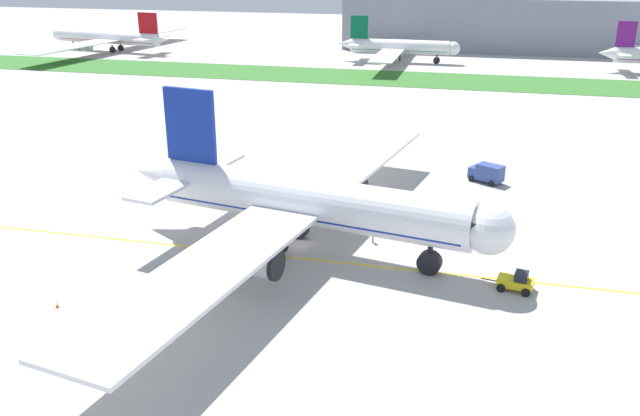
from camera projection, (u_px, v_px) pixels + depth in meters
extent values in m
plane|color=#ADAAA5|center=(298.00, 244.00, 82.25)|extent=(600.00, 600.00, 0.00)
cube|color=yellow|center=(289.00, 257.00, 78.80)|extent=(280.00, 0.36, 0.01)
cube|color=#38722D|center=(407.00, 79.00, 185.72)|extent=(320.00, 24.00, 0.10)
cylinder|color=white|center=(310.00, 201.00, 78.14)|extent=(38.69, 12.65, 5.66)
cube|color=navy|center=(310.00, 209.00, 78.50)|extent=(37.10, 11.92, 0.68)
sphere|color=white|center=(490.00, 230.00, 70.23)|extent=(5.38, 5.38, 5.38)
cone|color=white|center=(157.00, 174.00, 86.28)|extent=(7.01, 5.88, 4.81)
cube|color=navy|center=(190.00, 125.00, 81.62)|extent=(6.88, 1.83, 9.06)
cube|color=white|center=(213.00, 163.00, 89.09)|extent=(5.82, 9.68, 0.40)
cube|color=white|center=(161.00, 189.00, 79.45)|extent=(5.82, 9.68, 0.40)
cube|color=white|center=(357.00, 159.00, 96.19)|extent=(14.66, 35.44, 0.45)
cube|color=white|center=(200.00, 275.00, 62.06)|extent=(14.66, 35.44, 0.45)
cylinder|color=#B7BABF|center=(344.00, 188.00, 89.78)|extent=(5.86, 4.06, 3.11)
cylinder|color=black|center=(363.00, 190.00, 88.75)|extent=(1.06, 3.30, 3.27)
cylinder|color=#B7BABF|center=(253.00, 261.00, 68.84)|extent=(5.86, 4.06, 3.11)
cylinder|color=black|center=(276.00, 265.00, 67.81)|extent=(1.06, 3.30, 3.27)
cylinder|color=black|center=(430.00, 253.00, 74.00)|extent=(0.59, 0.59, 2.19)
cylinder|color=black|center=(429.00, 262.00, 74.40)|extent=(2.87, 1.69, 2.69)
cylinder|color=black|center=(298.00, 220.00, 83.26)|extent=(0.59, 0.59, 2.19)
cylinder|color=black|center=(298.00, 228.00, 83.66)|extent=(2.87, 1.69, 2.69)
cylinder|color=black|center=(276.00, 237.00, 78.20)|extent=(0.59, 0.59, 2.19)
cylinder|color=black|center=(276.00, 246.00, 78.60)|extent=(2.87, 1.69, 2.69)
cube|color=black|center=(482.00, 222.00, 70.30)|extent=(2.73, 4.54, 1.02)
sphere|color=black|center=(216.00, 174.00, 85.88)|extent=(0.40, 0.40, 0.40)
sphere|color=black|center=(245.00, 178.00, 84.29)|extent=(0.40, 0.40, 0.40)
sphere|color=black|center=(274.00, 183.00, 82.70)|extent=(0.40, 0.40, 0.40)
sphere|color=black|center=(304.00, 187.00, 81.11)|extent=(0.40, 0.40, 0.40)
sphere|color=black|center=(336.00, 192.00, 79.52)|extent=(0.40, 0.40, 0.40)
sphere|color=black|center=(369.00, 197.00, 77.93)|extent=(0.40, 0.40, 0.40)
sphere|color=black|center=(403.00, 202.00, 76.34)|extent=(0.40, 0.40, 0.40)
sphere|color=black|center=(439.00, 208.00, 74.76)|extent=(0.40, 0.40, 0.40)
cube|color=yellow|center=(515.00, 282.00, 71.00)|extent=(3.97, 2.68, 0.82)
cube|color=black|center=(521.00, 276.00, 70.48)|extent=(1.58, 1.77, 0.90)
cylinder|color=black|center=(489.00, 280.00, 72.13)|extent=(1.79, 0.45, 0.12)
cylinder|color=black|center=(501.00, 288.00, 70.77)|extent=(0.95, 0.51, 0.90)
cylinder|color=black|center=(504.00, 280.00, 72.50)|extent=(0.95, 0.51, 0.90)
cylinder|color=black|center=(526.00, 292.00, 69.79)|extent=(0.95, 0.51, 0.90)
cylinder|color=black|center=(529.00, 284.00, 71.53)|extent=(0.95, 0.51, 0.90)
cylinder|color=black|center=(373.00, 239.00, 82.73)|extent=(0.13, 0.13, 0.87)
cylinder|color=#BFE519|center=(373.00, 233.00, 82.61)|extent=(0.10, 0.10, 0.55)
cylinder|color=black|center=(373.00, 239.00, 82.54)|extent=(0.13, 0.13, 0.87)
cylinder|color=#BFE519|center=(373.00, 235.00, 82.15)|extent=(0.10, 0.10, 0.55)
cube|color=#BFE519|center=(373.00, 234.00, 82.37)|extent=(0.29, 0.47, 0.62)
sphere|color=#8C6647|center=(373.00, 230.00, 82.21)|extent=(0.24, 0.24, 0.24)
cylinder|color=black|center=(274.00, 230.00, 85.32)|extent=(0.12, 0.12, 0.85)
cylinder|color=#BFE519|center=(275.00, 225.00, 85.12)|extent=(0.10, 0.10, 0.54)
cylinder|color=black|center=(272.00, 230.00, 85.26)|extent=(0.12, 0.12, 0.85)
cylinder|color=#BFE519|center=(271.00, 225.00, 84.96)|extent=(0.10, 0.10, 0.54)
cube|color=#BFE519|center=(273.00, 225.00, 85.03)|extent=(0.51, 0.45, 0.60)
sphere|color=brown|center=(273.00, 222.00, 84.87)|extent=(0.23, 0.23, 0.23)
cube|color=#F2590C|center=(57.00, 307.00, 67.81)|extent=(0.36, 0.36, 0.03)
cone|color=#F2590C|center=(57.00, 305.00, 67.70)|extent=(0.28, 0.28, 0.55)
cylinder|color=white|center=(57.00, 304.00, 67.69)|extent=(0.17, 0.17, 0.06)
cube|color=#33478C|center=(490.00, 173.00, 103.07)|extent=(4.51, 3.85, 2.45)
cube|color=#33478C|center=(475.00, 172.00, 104.75)|extent=(2.37, 2.65, 1.67)
cube|color=#263347|center=(472.00, 169.00, 105.06)|extent=(0.97, 1.74, 0.73)
cylinder|color=black|center=(471.00, 179.00, 104.25)|extent=(0.94, 0.69, 0.90)
cylinder|color=black|center=(479.00, 175.00, 105.85)|extent=(0.94, 0.69, 0.90)
cylinder|color=black|center=(491.00, 183.00, 102.11)|extent=(0.94, 0.69, 0.90)
cylinder|color=black|center=(499.00, 180.00, 103.72)|extent=(0.94, 0.69, 0.90)
cylinder|color=white|center=(108.00, 37.00, 234.11)|extent=(41.60, 10.73, 4.25)
cube|color=#B20C14|center=(108.00, 40.00, 234.38)|extent=(39.91, 10.14, 0.51)
sphere|color=white|center=(59.00, 34.00, 241.95)|extent=(4.04, 4.04, 4.04)
cone|color=white|center=(162.00, 40.00, 225.89)|extent=(5.19, 4.31, 3.62)
cube|color=#B20C14|center=(148.00, 23.00, 225.87)|extent=(7.43, 1.60, 6.81)
cube|color=white|center=(143.00, 39.00, 223.68)|extent=(5.58, 7.44, 0.30)
cube|color=white|center=(159.00, 37.00, 231.01)|extent=(5.58, 7.44, 0.30)
cube|color=white|center=(71.00, 47.00, 215.67)|extent=(14.88, 38.27, 0.34)
cube|color=white|center=(149.00, 33.00, 251.45)|extent=(14.88, 38.27, 0.34)
cylinder|color=#B7BABF|center=(86.00, 47.00, 223.81)|extent=(4.36, 2.95, 2.34)
cylinder|color=black|center=(81.00, 47.00, 224.53)|extent=(0.73, 2.48, 2.46)
cylinder|color=#B7BABF|center=(132.00, 39.00, 245.13)|extent=(4.36, 2.95, 2.34)
cylinder|color=black|center=(128.00, 38.00, 245.85)|extent=(0.73, 2.48, 2.46)
cylinder|color=black|center=(73.00, 44.00, 240.82)|extent=(0.44, 0.44, 1.65)
cylinder|color=black|center=(73.00, 46.00, 241.11)|extent=(2.14, 1.22, 2.02)
cylinder|color=black|center=(112.00, 47.00, 232.06)|extent=(0.44, 0.44, 1.65)
cylinder|color=black|center=(113.00, 50.00, 232.36)|extent=(2.14, 1.22, 2.02)
cylinder|color=black|center=(121.00, 46.00, 235.91)|extent=(0.44, 0.44, 1.65)
cylinder|color=black|center=(121.00, 48.00, 236.21)|extent=(2.14, 1.22, 2.02)
cylinder|color=white|center=(400.00, 47.00, 211.24)|extent=(30.99, 4.54, 4.36)
cube|color=#055938|center=(399.00, 49.00, 211.51)|extent=(29.75, 4.18, 0.52)
sphere|color=white|center=(453.00, 48.00, 207.52)|extent=(4.15, 4.15, 4.15)
cone|color=white|center=(345.00, 44.00, 215.01)|extent=(4.82, 3.74, 3.71)
cube|color=#055938|center=(359.00, 27.00, 212.09)|extent=(5.58, 0.47, 6.98)
cube|color=white|center=(360.00, 41.00, 217.99)|extent=(3.45, 7.00, 0.31)
cube|color=white|center=(354.00, 45.00, 210.09)|extent=(3.45, 7.00, 0.31)
cube|color=white|center=(401.00, 42.00, 226.37)|extent=(6.97, 27.91, 0.35)
cube|color=white|center=(387.00, 56.00, 197.19)|extent=(6.97, 27.91, 0.35)
cylinder|color=#B7BABF|center=(401.00, 48.00, 220.96)|extent=(4.16, 2.42, 2.40)
cylinder|color=black|center=(408.00, 49.00, 220.50)|extent=(0.37, 2.52, 2.52)
cylinder|color=#B7BABF|center=(393.00, 57.00, 203.14)|extent=(4.16, 2.42, 2.40)
cylinder|color=black|center=(400.00, 57.00, 202.67)|extent=(0.37, 2.52, 2.52)
cylinder|color=black|center=(437.00, 58.00, 209.71)|extent=(0.46, 0.46, 1.69)
cylinder|color=black|center=(437.00, 60.00, 210.01)|extent=(2.08, 0.94, 2.07)
cylinder|color=black|center=(392.00, 55.00, 214.96)|extent=(0.46, 0.46, 1.69)
cylinder|color=black|center=(392.00, 58.00, 215.26)|extent=(2.08, 0.94, 2.07)
cylinder|color=black|center=(390.00, 57.00, 210.81)|extent=(0.46, 0.46, 1.69)
cylinder|color=black|center=(390.00, 60.00, 211.12)|extent=(2.08, 0.94, 2.07)
cone|color=white|center=(607.00, 53.00, 194.84)|extent=(4.95, 3.83, 3.82)
cube|color=#661472|center=(626.00, 34.00, 191.90)|extent=(5.24, 0.45, 7.19)
cube|color=white|center=(619.00, 50.00, 197.97)|extent=(3.21, 7.20, 0.31)
cube|color=white|center=(624.00, 55.00, 189.82)|extent=(3.21, 7.20, 0.31)
cube|color=gray|center=(496.00, 24.00, 234.15)|extent=(105.43, 20.00, 18.00)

